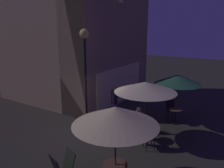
{
  "coord_description": "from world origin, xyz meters",
  "views": [
    {
      "loc": [
        -6.7,
        -5.45,
        4.49
      ],
      "look_at": [
        1.31,
        -0.41,
        2.15
      ],
      "focal_mm": 35.73,
      "sensor_mm": 36.0,
      "label": 1
    }
  ],
  "objects": [
    {
      "name": "menu_sandwich_board",
      "position": [
        -2.5,
        -1.05,
        0.45
      ],
      "size": [
        0.78,
        0.73,
        0.88
      ],
      "rotation": [
        0.0,
        0.0,
        -0.33
      ],
      "color": "black",
      "rests_on": "ground"
    },
    {
      "name": "cafe_building",
      "position": [
        3.6,
        3.42,
        4.2
      ],
      "size": [
        6.97,
        7.57,
        8.42
      ],
      "color": "#987B60",
      "rests_on": "ground"
    },
    {
      "name": "patio_umbrella_1",
      "position": [
        -1.92,
        -2.56,
        2.22
      ],
      "size": [
        2.38,
        2.38,
        2.48
      ],
      "color": "black",
      "rests_on": "ground"
    },
    {
      "name": "patron_standing_2",
      "position": [
        2.15,
        -0.02,
        0.89
      ],
      "size": [
        0.31,
        0.31,
        1.76
      ],
      "rotation": [
        0.0,
        0.0,
        2.29
      ],
      "color": "#5A3065",
      "rests_on": "ground"
    },
    {
      "name": "patio_umbrella_2",
      "position": [
        3.5,
        -2.66,
        2.2
      ],
      "size": [
        2.17,
        2.17,
        2.43
      ],
      "color": "black",
      "rests_on": "ground"
    },
    {
      "name": "cafe_table_2",
      "position": [
        3.5,
        -2.66,
        0.49
      ],
      "size": [
        0.63,
        0.63,
        0.73
      ],
      "color": "black",
      "rests_on": "ground"
    },
    {
      "name": "street_lamp_near_corner",
      "position": [
        0.54,
        0.43,
        3.43
      ],
      "size": [
        0.4,
        0.4,
        4.5
      ],
      "color": "black",
      "rests_on": "ground"
    },
    {
      "name": "cafe_table_0",
      "position": [
        1.1,
        -2.08,
        0.54
      ],
      "size": [
        0.72,
        0.72,
        0.75
      ],
      "color": "black",
      "rests_on": "ground"
    },
    {
      "name": "patron_seated_0",
      "position": [
        1.59,
        -1.63,
        0.67
      ],
      "size": [
        0.5,
        0.49,
        1.18
      ],
      "rotation": [
        0.0,
        0.0,
        -2.39
      ],
      "color": "#334E2C",
      "rests_on": "ground"
    },
    {
      "name": "cafe_chair_2",
      "position": [
        4.15,
        -2.22,
        0.55
      ],
      "size": [
        0.6,
        0.6,
        0.9
      ],
      "rotation": [
        0.0,
        0.0,
        -2.54
      ],
      "color": "black",
      "rests_on": "ground"
    },
    {
      "name": "patron_seated_1",
      "position": [
        0.62,
        -2.51,
        0.69
      ],
      "size": [
        0.55,
        0.53,
        1.22
      ],
      "rotation": [
        0.0,
        0.0,
        0.72
      ],
      "color": "#2E3E3C",
      "rests_on": "ground"
    },
    {
      "name": "ground_plane",
      "position": [
        0.0,
        0.0,
        0.0
      ],
      "size": [
        60.0,
        60.0,
        0.0
      ],
      "primitive_type": "plane",
      "color": "#2F2B26"
    },
    {
      "name": "cafe_chair_0",
      "position": [
        1.7,
        -1.53,
        0.55
      ],
      "size": [
        0.58,
        0.58,
        0.91
      ],
      "rotation": [
        0.0,
        0.0,
        -2.39
      ],
      "color": "black",
      "rests_on": "ground"
    },
    {
      "name": "patio_umbrella_0",
      "position": [
        1.1,
        -2.08,
        2.28
      ],
      "size": [
        2.45,
        2.45,
        2.49
      ],
      "color": "black",
      "rests_on": "ground"
    },
    {
      "name": "cafe_chair_1",
      "position": [
        0.52,
        -2.6,
        0.54
      ],
      "size": [
        0.58,
        0.58,
        0.88
      ],
      "rotation": [
        0.0,
        0.0,
        0.72
      ],
      "color": "black",
      "rests_on": "ground"
    }
  ]
}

